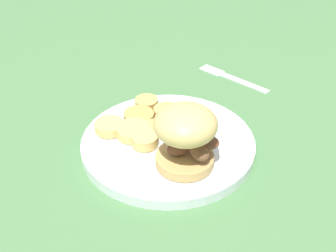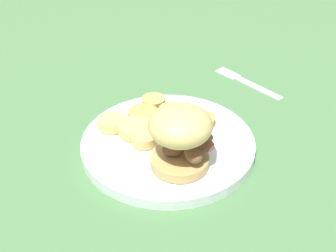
% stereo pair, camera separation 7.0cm
% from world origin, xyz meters
% --- Properties ---
extents(ground_plane, '(4.00, 4.00, 0.00)m').
position_xyz_m(ground_plane, '(0.00, 0.00, 0.00)').
color(ground_plane, '#4C7A47').
extents(dinner_plate, '(0.27, 0.27, 0.02)m').
position_xyz_m(dinner_plate, '(0.00, 0.00, 0.01)').
color(dinner_plate, white).
rests_on(dinner_plate, ground_plane).
extents(sandwich, '(0.09, 0.11, 0.09)m').
position_xyz_m(sandwich, '(0.06, -0.01, 0.07)').
color(sandwich, tan).
rests_on(sandwich, dinner_plate).
extents(potato_round_0, '(0.04, 0.04, 0.02)m').
position_xyz_m(potato_round_0, '(-0.01, -0.04, 0.03)').
color(potato_round_0, '#DBB766').
rests_on(potato_round_0, dinner_plate).
extents(potato_round_1, '(0.05, 0.05, 0.01)m').
position_xyz_m(potato_round_1, '(-0.07, -0.06, 0.03)').
color(potato_round_1, '#DBB766').
rests_on(potato_round_1, dinner_plate).
extents(potato_round_2, '(0.04, 0.04, 0.01)m').
position_xyz_m(potato_round_2, '(-0.06, 0.04, 0.02)').
color(potato_round_2, tan).
rests_on(potato_round_2, dinner_plate).
extents(potato_round_3, '(0.04, 0.04, 0.01)m').
position_xyz_m(potato_round_3, '(-0.01, 0.07, 0.03)').
color(potato_round_3, tan).
rests_on(potato_round_3, dinner_plate).
extents(potato_round_4, '(0.05, 0.05, 0.01)m').
position_xyz_m(potato_round_4, '(-0.07, -0.01, 0.02)').
color(potato_round_4, tan).
rests_on(potato_round_4, dinner_plate).
extents(potato_round_5, '(0.04, 0.04, 0.01)m').
position_xyz_m(potato_round_5, '(-0.03, -0.01, 0.02)').
color(potato_round_5, tan).
rests_on(potato_round_5, dinner_plate).
extents(potato_round_6, '(0.05, 0.05, 0.01)m').
position_xyz_m(potato_round_6, '(-0.04, -0.04, 0.03)').
color(potato_round_6, '#DBB766').
rests_on(potato_round_6, dinner_plate).
extents(potato_round_7, '(0.04, 0.04, 0.01)m').
position_xyz_m(potato_round_7, '(-0.10, 0.02, 0.03)').
color(potato_round_7, tan).
rests_on(potato_round_7, dinner_plate).
extents(fork, '(0.15, 0.06, 0.00)m').
position_xyz_m(fork, '(-0.12, 0.23, 0.00)').
color(fork, silver).
rests_on(fork, ground_plane).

